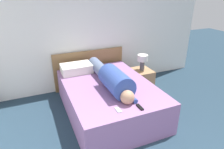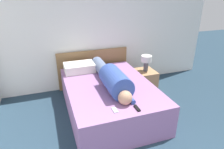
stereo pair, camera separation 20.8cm
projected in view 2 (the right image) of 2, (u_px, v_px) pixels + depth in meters
wall_back at (97, 28)px, 4.19m from camera, size 5.32×0.06×2.60m
bed at (109, 98)px, 3.54m from camera, size 1.44×1.98×0.54m
headboard at (93, 68)px, 4.44m from camera, size 1.56×0.04×0.84m
nightstand at (145, 80)px, 4.33m from camera, size 0.40×0.47×0.45m
table_lamp at (146, 60)px, 4.14m from camera, size 0.22×0.22×0.34m
person_lying at (112, 78)px, 3.31m from camera, size 0.36×1.63×0.36m
pillow_near_headboard at (79, 68)px, 3.93m from camera, size 0.58×0.39×0.16m
tv_remote at (137, 108)px, 2.74m from camera, size 0.04×0.15×0.02m
cell_phone at (115, 110)px, 2.71m from camera, size 0.06×0.13×0.01m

